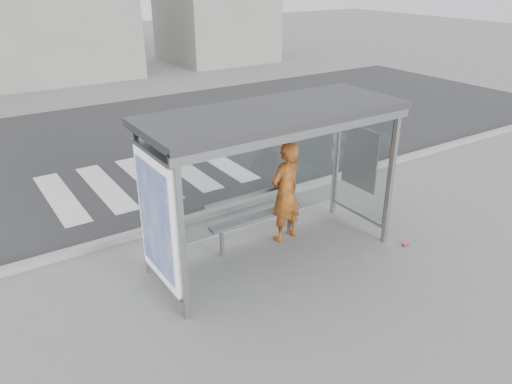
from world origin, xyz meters
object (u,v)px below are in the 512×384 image
Objects in this scene: person at (286,192)px; bench at (256,216)px; bus_shelter at (253,152)px; soda_can at (406,244)px.

bench is at bearing -21.71° from person.
bus_shelter reaches higher than person.
person is (0.92, 0.33, -1.05)m from bus_shelter.
soda_can is (1.66, -1.44, -0.90)m from person.
person is 1.01× the size of bench.
bench is 14.92× the size of soda_can.
bus_shelter is at bearing 8.70° from person.
bus_shelter reaches higher than bench.
bus_shelter is 1.43m from person.
soda_can is (2.22, -1.55, -0.53)m from bench.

